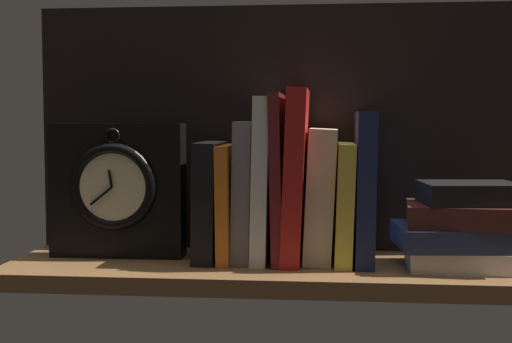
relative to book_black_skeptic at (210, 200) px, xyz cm
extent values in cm
cube|color=brown|center=(11.18, -2.70, -10.15)|extent=(81.57, 24.59, 2.50)
cube|color=black|center=(11.18, 9.00, 10.89)|extent=(81.57, 1.20, 39.60)
cube|color=black|center=(0.00, 0.00, 0.00)|extent=(3.54, 15.08, 17.86)
cube|color=orange|center=(2.84, 0.00, -0.21)|extent=(2.05, 16.20, 17.40)
cube|color=gray|center=(5.39, 0.00, 1.55)|extent=(3.06, 12.99, 20.95)
cube|color=silver|center=(8.19, 0.00, 3.36)|extent=(2.90, 15.60, 24.57)
cube|color=maroon|center=(10.48, 0.00, 3.62)|extent=(2.23, 16.46, 25.09)
cube|color=red|center=(13.01, 0.00, 3.97)|extent=(3.76, 16.79, 25.84)
cube|color=beige|center=(16.77, 0.00, 1.02)|extent=(4.97, 12.67, 20.00)
cube|color=gold|center=(20.36, 0.00, -0.07)|extent=(2.99, 16.39, 17.73)
cube|color=#192147|center=(23.27, 0.00, 2.28)|extent=(2.98, 16.72, 22.41)
cube|color=black|center=(-14.45, -0.15, 1.42)|extent=(20.65, 4.56, 20.65)
torus|color=black|center=(-14.45, -2.83, 2.15)|extent=(13.40, 1.65, 13.40)
cylinder|color=beige|center=(-14.45, -2.83, 2.15)|extent=(10.81, 0.60, 10.81)
cube|color=black|center=(-14.65, -3.33, 3.46)|extent=(0.69, 0.30, 2.66)
cube|color=black|center=(-16.10, -3.33, 0.83)|extent=(3.49, 0.30, 2.88)
torus|color=black|center=(-14.45, -2.43, 9.85)|extent=(2.44, 0.44, 2.44)
cube|color=beige|center=(36.48, -4.20, -7.45)|extent=(14.46, 11.60, 2.91)
cube|color=#232D4C|center=(36.32, -3.38, -4.40)|extent=(17.88, 14.82, 3.18)
cube|color=#471E19|center=(36.70, -3.91, -1.23)|extent=(15.91, 13.68, 3.17)
cube|color=black|center=(37.86, -4.02, 1.88)|extent=(14.05, 11.76, 3.05)
camera|label=1|loc=(17.99, -108.28, 12.19)|focal=50.58mm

